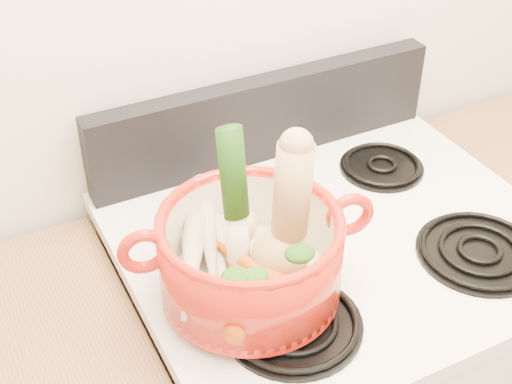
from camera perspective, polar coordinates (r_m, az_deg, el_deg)
name	(u,v)px	position (r m, az deg, el deg)	size (l,w,h in m)	color
cooktop	(339,240)	(1.33, 6.69, -3.84)	(0.78, 0.67, 0.03)	silver
control_backsplash	(265,118)	(1.48, 0.75, 5.97)	(0.76, 0.05, 0.18)	black
burner_front_left	(293,323)	(1.14, 2.96, -10.39)	(0.22, 0.22, 0.02)	black
burner_front_right	(480,251)	(1.33, 17.46, -4.49)	(0.22, 0.22, 0.02)	black
burner_back_left	(215,217)	(1.34, -3.32, -2.01)	(0.17, 0.17, 0.02)	black
burner_back_right	(382,165)	(1.50, 10.03, 2.12)	(0.17, 0.17, 0.02)	black
dutch_oven	(250,256)	(1.13, -0.46, -5.16)	(0.29, 0.29, 0.14)	#B61B0F
pot_handle_left	(144,251)	(1.08, -8.97, -4.72)	(0.08, 0.08, 0.02)	#B61B0F
pot_handle_right	(350,215)	(1.15, 7.52, -1.81)	(0.08, 0.08, 0.02)	#B61B0F
squash	(282,214)	(1.09, 2.08, -1.80)	(0.10, 0.10, 0.24)	tan
leek	(237,204)	(1.09, -1.55, -1.00)	(0.04, 0.04, 0.27)	white
ginger	(234,227)	(1.22, -1.81, -2.80)	(0.08, 0.06, 0.04)	tan
parsnip_0	(219,264)	(1.15, -3.00, -5.74)	(0.04, 0.04, 0.20)	beige
parsnip_1	(190,268)	(1.14, -5.28, -6.06)	(0.04, 0.04, 0.19)	beige
parsnip_2	(229,249)	(1.16, -2.20, -4.57)	(0.04, 0.04, 0.18)	beige
parsnip_3	(191,265)	(1.12, -5.24, -5.84)	(0.04, 0.04, 0.20)	beige
parsnip_4	(208,231)	(1.17, -3.84, -3.12)	(0.05, 0.05, 0.23)	beige
carrot_0	(241,290)	(1.11, -1.20, -7.88)	(0.03, 0.03, 0.14)	#DF520B
carrot_1	(249,300)	(1.09, -0.59, -8.61)	(0.03, 0.03, 0.16)	#BF4509
carrot_2	(250,267)	(1.13, -0.50, -6.00)	(0.04, 0.04, 0.19)	#D9650A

